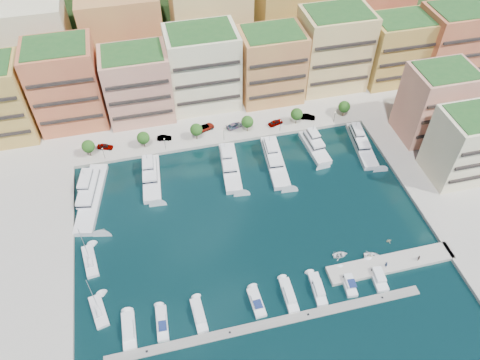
# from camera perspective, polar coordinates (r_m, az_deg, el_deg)

# --- Properties ---
(ground) EXTENTS (400.00, 400.00, 0.00)m
(ground) POSITION_cam_1_polar(r_m,az_deg,el_deg) (124.37, 1.10, -4.72)
(ground) COLOR black
(ground) RESTS_ON ground
(north_quay) EXTENTS (220.00, 64.00, 2.00)m
(north_quay) POSITION_cam_1_polar(r_m,az_deg,el_deg) (169.22, -4.22, 11.40)
(north_quay) COLOR #9E998E
(north_quay) RESTS_ON ground
(east_quay) EXTENTS (34.00, 76.00, 2.00)m
(east_quay) POSITION_cam_1_polar(r_m,az_deg,el_deg) (143.98, 26.64, -2.11)
(east_quay) COLOR #9E998E
(east_quay) RESTS_ON ground
(hillside) EXTENTS (240.00, 40.00, 58.00)m
(hillside) POSITION_cam_1_polar(r_m,az_deg,el_deg) (210.02, -6.78, 18.69)
(hillside) COLOR #1D3A17
(hillside) RESTS_ON ground
(south_pontoon) EXTENTS (72.00, 2.20, 0.35)m
(south_pontoon) POSITION_cam_1_polar(r_m,az_deg,el_deg) (108.36, 3.61, -17.11)
(south_pontoon) COLOR gray
(south_pontoon) RESTS_ON ground
(finger_pier) EXTENTS (32.00, 5.00, 2.00)m
(finger_pier) POSITION_cam_1_polar(r_m,az_deg,el_deg) (121.58, 17.84, -9.77)
(finger_pier) COLOR #9E998E
(finger_pier) RESTS_ON ground
(apartment_1) EXTENTS (20.00, 16.50, 26.80)m
(apartment_1) POSITION_cam_1_polar(r_m,az_deg,el_deg) (153.43, -20.43, 10.80)
(apartment_1) COLOR #CF7445
(apartment_1) RESTS_ON north_quay
(apartment_2) EXTENTS (20.00, 15.50, 22.80)m
(apartment_2) POSITION_cam_1_polar(r_m,az_deg,el_deg) (151.09, -12.37, 11.28)
(apartment_2) COLOR tan
(apartment_2) RESTS_ON north_quay
(apartment_3) EXTENTS (22.00, 16.50, 25.80)m
(apartment_3) POSITION_cam_1_polar(r_m,az_deg,el_deg) (153.05, -4.54, 13.44)
(apartment_3) COLOR #F7ECBE
(apartment_3) RESTS_ON north_quay
(apartment_4) EXTENTS (20.00, 15.50, 23.80)m
(apartment_4) POSITION_cam_1_polar(r_m,az_deg,el_deg) (156.17, 3.80, 13.79)
(apartment_4) COLOR tan
(apartment_4) RESTS_ON north_quay
(apartment_5) EXTENTS (22.00, 16.50, 26.80)m
(apartment_5) POSITION_cam_1_polar(r_m,az_deg,el_deg) (164.06, 11.29, 15.35)
(apartment_5) COLOR #EACC7C
(apartment_5) RESTS_ON north_quay
(apartment_6) EXTENTS (20.00, 15.50, 22.80)m
(apartment_6) POSITION_cam_1_polar(r_m,az_deg,el_deg) (173.16, 18.40, 14.85)
(apartment_6) COLOR gold
(apartment_6) RESTS_ON north_quay
(apartment_7) EXTENTS (22.00, 16.50, 24.80)m
(apartment_7) POSITION_cam_1_polar(r_m,az_deg,el_deg) (181.95, 24.45, 14.99)
(apartment_7) COLOR #CF7445
(apartment_7) RESTS_ON north_quay
(apartment_east_a) EXTENTS (18.00, 14.50, 22.80)m
(apartment_east_a) POSITION_cam_1_polar(r_m,az_deg,el_deg) (151.79, 22.71, 8.68)
(apartment_east_a) COLOR tan
(apartment_east_a) RESTS_ON east_quay
(apartment_east_b) EXTENTS (18.00, 14.50, 20.80)m
(apartment_east_b) POSITION_cam_1_polar(r_m,az_deg,el_deg) (141.80, 26.07, 3.85)
(apartment_east_b) COLOR #F7ECBE
(apartment_east_b) RESTS_ON east_quay
(backblock_0) EXTENTS (26.00, 18.00, 30.00)m
(backblock_0) POSITION_cam_1_polar(r_m,az_deg,el_deg) (173.15, -24.12, 14.57)
(backblock_0) COLOR #F7ECBE
(backblock_0) RESTS_ON north_quay
(backblock_1) EXTENTS (26.00, 18.00, 30.00)m
(backblock_1) POSITION_cam_1_polar(r_m,az_deg,el_deg) (169.76, -13.99, 16.66)
(backblock_1) COLOR tan
(backblock_1) RESTS_ON north_quay
(backblock_2) EXTENTS (26.00, 18.00, 30.00)m
(backblock_2) POSITION_cam_1_polar(r_m,az_deg,el_deg) (171.63, -3.57, 18.26)
(backblock_2) COLOR #EACC7C
(backblock_2) RESTS_ON north_quay
(backblock_3) EXTENTS (26.00, 18.00, 30.00)m
(backblock_3) POSITION_cam_1_polar(r_m,az_deg,el_deg) (178.59, 6.47, 19.26)
(backblock_3) COLOR gold
(backblock_3) RESTS_ON north_quay
(backblock_4) EXTENTS (26.00, 18.00, 30.00)m
(backblock_4) POSITION_cam_1_polar(r_m,az_deg,el_deg) (190.09, 15.61, 19.68)
(backblock_4) COLOR #CF7445
(backblock_4) RESTS_ON north_quay
(tree_0) EXTENTS (3.80, 3.80, 5.65)m
(tree_0) POSITION_cam_1_polar(r_m,az_deg,el_deg) (143.80, -18.02, 3.92)
(tree_0) COLOR #473323
(tree_0) RESTS_ON north_quay
(tree_1) EXTENTS (3.80, 3.80, 5.65)m
(tree_1) POSITION_cam_1_polar(r_m,az_deg,el_deg) (142.53, -11.71, 5.05)
(tree_1) COLOR #473323
(tree_1) RESTS_ON north_quay
(tree_2) EXTENTS (3.80, 3.80, 5.65)m
(tree_2) POSITION_cam_1_polar(r_m,az_deg,el_deg) (143.05, -5.36, 6.13)
(tree_2) COLOR #473323
(tree_2) RESTS_ON north_quay
(tree_3) EXTENTS (3.80, 3.80, 5.65)m
(tree_3) POSITION_cam_1_polar(r_m,az_deg,el_deg) (145.34, 0.90, 7.12)
(tree_3) COLOR #473323
(tree_3) RESTS_ON north_quay
(tree_4) EXTENTS (3.80, 3.80, 5.65)m
(tree_4) POSITION_cam_1_polar(r_m,az_deg,el_deg) (149.32, 6.92, 7.98)
(tree_4) COLOR #473323
(tree_4) RESTS_ON north_quay
(tree_5) EXTENTS (3.80, 3.80, 5.65)m
(tree_5) POSITION_cam_1_polar(r_m,az_deg,el_deg) (154.86, 12.60, 8.71)
(tree_5) COLOR #473323
(tree_5) RESTS_ON north_quay
(lamppost_0) EXTENTS (0.30, 0.30, 4.20)m
(lamppost_0) POSITION_cam_1_polar(r_m,az_deg,el_deg) (142.18, -16.35, 3.33)
(lamppost_0) COLOR black
(lamppost_0) RESTS_ON north_quay
(lamppost_1) EXTENTS (0.30, 0.30, 4.20)m
(lamppost_1) POSITION_cam_1_polar(r_m,az_deg,el_deg) (141.37, -9.17, 4.59)
(lamppost_1) COLOR black
(lamppost_1) RESTS_ON north_quay
(lamppost_2) EXTENTS (0.30, 0.30, 4.20)m
(lamppost_2) POSITION_cam_1_polar(r_m,az_deg,el_deg) (142.85, -2.00, 5.78)
(lamppost_2) COLOR black
(lamppost_2) RESTS_ON north_quay
(lamppost_3) EXTENTS (0.30, 0.30, 4.20)m
(lamppost_3) POSITION_cam_1_polar(r_m,az_deg,el_deg) (146.53, 4.94, 6.84)
(lamppost_3) COLOR black
(lamppost_3) RESTS_ON north_quay
(lamppost_4) EXTENTS (0.30, 0.30, 4.20)m
(lamppost_4) POSITION_cam_1_polar(r_m,az_deg,el_deg) (152.27, 11.48, 7.75)
(lamppost_4) COLOR black
(lamppost_4) RESTS_ON north_quay
(yacht_0) EXTENTS (9.92, 25.53, 7.30)m
(yacht_0) POSITION_cam_1_polar(r_m,az_deg,el_deg) (134.69, -17.70, -1.67)
(yacht_0) COLOR silver
(yacht_0) RESTS_ON ground
(yacht_1) EXTENTS (6.21, 18.28, 7.30)m
(yacht_1) POSITION_cam_1_polar(r_m,az_deg,el_deg) (135.59, -10.77, 0.47)
(yacht_1) COLOR silver
(yacht_1) RESTS_ON ground
(yacht_3) EXTENTS (6.55, 20.10, 7.30)m
(yacht_3) POSITION_cam_1_polar(r_m,az_deg,el_deg) (136.40, -1.28, 1.91)
(yacht_3) COLOR silver
(yacht_3) RESTS_ON ground
(yacht_4) EXTENTS (6.62, 21.83, 7.30)m
(yacht_4) POSITION_cam_1_polar(r_m,az_deg,el_deg) (138.45, 4.19, 2.53)
(yacht_4) COLOR silver
(yacht_4) RESTS_ON ground
(yacht_5) EXTENTS (5.57, 15.27, 7.30)m
(yacht_5) POSITION_cam_1_polar(r_m,az_deg,el_deg) (144.28, 9.03, 4.24)
(yacht_5) COLOR silver
(yacht_5) RESTS_ON ground
(yacht_6) EXTENTS (6.75, 20.43, 7.30)m
(yacht_6) POSITION_cam_1_polar(r_m,az_deg,el_deg) (148.02, 14.52, 4.44)
(yacht_6) COLOR silver
(yacht_6) RESTS_ON ground
(cruiser_0) EXTENTS (2.92, 8.88, 2.55)m
(cruiser_0) POSITION_cam_1_polar(r_m,az_deg,el_deg) (109.56, -13.38, -17.46)
(cruiser_0) COLOR silver
(cruiser_0) RESTS_ON ground
(cruiser_1) EXTENTS (2.82, 8.40, 2.66)m
(cruiser_1) POSITION_cam_1_polar(r_m,az_deg,el_deg) (108.93, -9.47, -16.88)
(cruiser_1) COLOR silver
(cruiser_1) RESTS_ON ground
(cruiser_2) EXTENTS (2.86, 8.55, 2.55)m
(cruiser_2) POSITION_cam_1_polar(r_m,az_deg,el_deg) (108.86, -5.02, -16.12)
(cruiser_2) COLOR silver
(cruiser_2) RESTS_ON ground
(cruiser_4) EXTENTS (2.92, 7.59, 2.66)m
(cruiser_4) POSITION_cam_1_polar(r_m,az_deg,el_deg) (109.99, 2.04, -14.72)
(cruiser_4) COLOR silver
(cruiser_4) RESTS_ON ground
(cruiser_5) EXTENTS (2.66, 8.97, 2.55)m
(cruiser_5) POSITION_cam_1_polar(r_m,az_deg,el_deg) (111.41, 5.99, -13.84)
(cruiser_5) COLOR silver
(cruiser_5) RESTS_ON ground
(cruiser_6) EXTENTS (3.14, 8.77, 2.55)m
(cruiser_6) POSITION_cam_1_polar(r_m,az_deg,el_deg) (113.12, 9.46, -13.00)
(cruiser_6) COLOR silver
(cruiser_6) RESTS_ON ground
(cruiser_7) EXTENTS (3.24, 7.81, 2.66)m
(cruiser_7) POSITION_cam_1_polar(r_m,az_deg,el_deg) (115.41, 13.07, -12.07)
(cruiser_7) COLOR silver
(cruiser_7) RESTS_ON ground
(cruiser_8) EXTENTS (3.56, 8.63, 2.55)m
(cruiser_8) POSITION_cam_1_polar(r_m,az_deg,el_deg) (118.11, 16.41, -11.17)
(cruiser_8) COLOR silver
(cruiser_8) RESTS_ON ground
(sailboat_1) EXTENTS (4.14, 9.93, 13.20)m
(sailboat_1) POSITION_cam_1_polar(r_m,az_deg,el_deg) (121.64, -17.79, -9.45)
(sailboat_1) COLOR silver
(sailboat_1) RESTS_ON ground
(sailboat_0) EXTENTS (4.54, 8.84, 13.20)m
(sailboat_0) POSITION_cam_1_polar(r_m,az_deg,el_deg) (113.68, -16.82, -15.12)
(sailboat_0) COLOR silver
(sailboat_0) RESTS_ON ground
(tender_3) EXTENTS (1.61, 1.42, 0.79)m
(tender_3) POSITION_cam_1_polar(r_m,az_deg,el_deg) (125.28, 17.68, -7.07)
(tender_3) COLOR beige
(tender_3) RESTS_ON ground
(tender_2) EXTENTS (5.13, 4.37, 0.90)m
(tender_2) POSITION_cam_1_polar(r_m,az_deg,el_deg) (121.22, 15.86, -8.91)
(tender_2) COLOR white
(tender_2) RESTS_ON ground
(tender_1) EXTENTS (1.96, 1.78, 0.90)m
(tender_1) POSITION_cam_1_polar(r_m,az_deg,el_deg) (121.00, 15.63, -8.97)
(tender_1) COLOR beige
(tender_1) RESTS_ON ground
(tender_0) EXTENTS (3.85, 2.78, 0.79)m
(tender_0) POSITION_cam_1_polar(r_m,az_deg,el_deg) (119.57, 12.13, -8.92)
(tender_0) COLOR white
(tender_0) RESTS_ON ground
(car_0) EXTENTS (5.02, 3.26, 1.59)m
(car_0) POSITION_cam_1_polar(r_m,az_deg,el_deg) (146.90, -16.12, 3.95)
(car_0) COLOR gray
(car_0) RESTS_ON north_quay
(car_1) EXTENTS (4.59, 2.22, 1.45)m
(car_1) POSITION_cam_1_polar(r_m,az_deg,el_deg) (146.04, -9.21, 5.09)
(car_1) COLOR gray
(car_1) RESTS_ON north_quay
(car_2) EXTENTS (6.40, 4.24, 1.63)m
(car_2) POSITION_cam_1_polar(r_m,az_deg,el_deg) (148.26, -4.26, 6.43)
(car_2) COLOR gray
(car_2) RESTS_ON north_quay
(car_3) EXTENTS (5.82, 3.80, 1.57)m
(car_3) POSITION_cam_1_polar(r_m,az_deg,el_deg) (148.52, -0.71, 6.64)
(car_3) COLOR gray
(car_3) RESTS_ON north_quay
(car_4) EXTENTS (5.20, 3.31, 1.65)m
(car_4) POSITION_cam_1_polar(r_m,az_deg,el_deg) (150.09, 4.36, 7.01)
(car_4) COLOR gray
(car_4) RESTS_ON north_quay
(car_5) EXTENTS (5.03, 3.31, 1.57)m
(car_5) POSITION_cam_1_polar(r_m,az_deg,el_deg) (153.47, 8.26, 7.63)
(car_5) COLOR gray
(car_5) RESTS_ON north_quay
(person_0) EXTENTS (0.68, 0.80, 1.85)m
(person_0) POSITION_cam_1_polar(r_m,az_deg,el_deg) (118.88, 17.39, -9.79)
(person_0) COLOR #242F48
(person_0) RESTS_ON finger_pier
(person_1) EXTENTS (1.04, 0.99, 1.69)m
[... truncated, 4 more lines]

